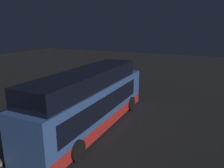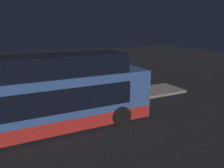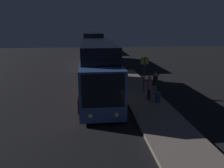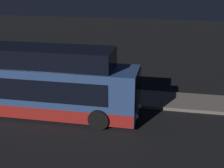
% 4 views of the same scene
% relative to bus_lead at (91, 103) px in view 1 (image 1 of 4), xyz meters
% --- Properties ---
extents(ground, '(80.00, 80.00, 0.00)m').
position_rel_bus_lead_xyz_m(ground, '(1.86, 0.19, -1.75)').
color(ground, black).
extents(platform, '(20.00, 2.67, 0.19)m').
position_rel_bus_lead_xyz_m(platform, '(1.86, 3.13, -1.65)').
color(platform, slate).
rests_on(platform, ground).
extents(bus_lead, '(11.70, 2.77, 3.92)m').
position_rel_bus_lead_xyz_m(bus_lead, '(0.00, 0.00, 0.00)').
color(bus_lead, '#33518C').
rests_on(bus_lead, ground).
extents(passenger_boarding, '(0.38, 0.38, 1.62)m').
position_rel_bus_lead_xyz_m(passenger_boarding, '(1.37, 4.10, -0.67)').
color(passenger_boarding, gray).
rests_on(passenger_boarding, platform).
extents(passenger_waiting, '(0.54, 0.60, 1.68)m').
position_rel_bus_lead_xyz_m(passenger_waiting, '(2.48, 3.36, -0.64)').
color(passenger_waiting, '#2D2D33').
rests_on(passenger_waiting, platform).
extents(suitcase, '(0.41, 0.24, 0.89)m').
position_rel_bus_lead_xyz_m(suitcase, '(2.97, 3.80, -1.23)').
color(suitcase, '#334C7F').
rests_on(suitcase, platform).
extents(sign_post, '(0.10, 0.62, 2.73)m').
position_rel_bus_lead_xyz_m(sign_post, '(0.62, 3.45, 0.15)').
color(sign_post, '#4C4C51').
rests_on(sign_post, platform).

